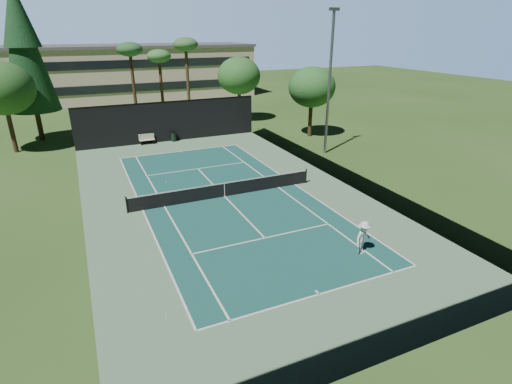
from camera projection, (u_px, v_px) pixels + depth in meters
ground at (225, 197)px, 27.23m from camera, size 160.00×160.00×0.00m
apron_slab at (225, 197)px, 27.23m from camera, size 18.00×32.00×0.01m
court_surface at (225, 197)px, 27.22m from camera, size 10.97×23.77×0.01m
court_lines at (225, 196)px, 27.22m from camera, size 11.07×23.87×0.01m
tennis_net at (224, 189)px, 27.02m from camera, size 12.90×0.10×1.10m
fence at (223, 169)px, 26.52m from camera, size 18.04×32.05×4.03m
player at (363, 237)px, 20.07m from camera, size 1.31×1.01×1.78m
tennis_ball_a at (167, 315)px, 15.93m from camera, size 0.08×0.08×0.08m
tennis_ball_b at (171, 197)px, 27.07m from camera, size 0.08×0.08×0.08m
tennis_ball_c at (202, 183)px, 29.53m from camera, size 0.07×0.07×0.07m
tennis_ball_d at (166, 182)px, 29.74m from camera, size 0.08×0.08×0.08m
park_bench at (147, 139)px, 39.42m from camera, size 1.50×0.45×1.02m
trash_bin at (174, 137)px, 40.43m from camera, size 0.56×0.56×0.95m
pine_tree at (22, 41)px, 37.62m from camera, size 4.80×4.80×15.00m
palm_a at (130, 53)px, 43.62m from camera, size 2.80×2.80×9.32m
palm_b at (159, 59)px, 46.95m from camera, size 2.80×2.80×8.42m
palm_c at (186, 48)px, 44.89m from camera, size 2.80×2.80×9.77m
decid_tree_a at (239, 76)px, 47.53m from camera, size 5.12×5.12×7.62m
decid_tree_b at (312, 87)px, 40.74m from camera, size 4.80×4.80×7.14m
decid_tree_c at (2, 89)px, 34.92m from camera, size 5.44×5.44×8.09m
campus_building at (126, 72)px, 64.44m from camera, size 40.50×12.50×8.30m
light_pole at (329, 81)px, 34.39m from camera, size 0.90×0.25×12.22m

